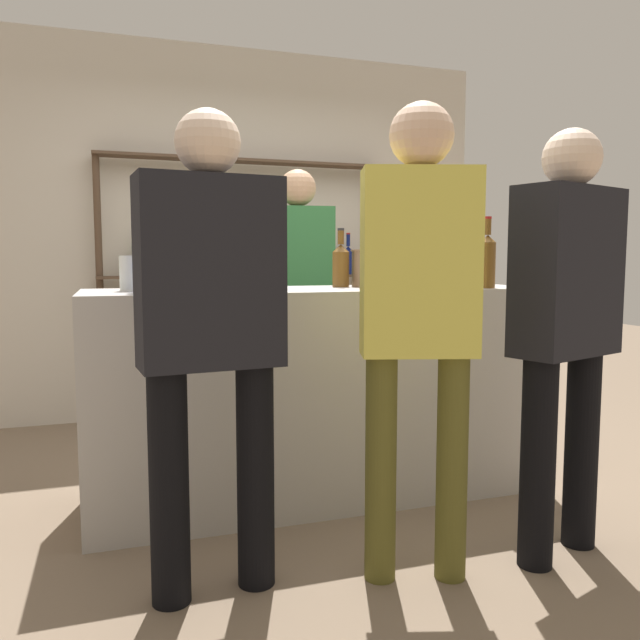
# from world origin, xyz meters

# --- Properties ---
(ground_plane) EXTENTS (16.00, 16.00, 0.00)m
(ground_plane) POSITION_xyz_m (0.00, 0.00, 0.00)
(ground_plane) COLOR #7A6651
(bar_counter) EXTENTS (2.27, 0.67, 1.06)m
(bar_counter) POSITION_xyz_m (0.00, 0.00, 0.53)
(bar_counter) COLOR #B7B2AD
(bar_counter) RESTS_ON ground_plane
(back_wall) EXTENTS (3.87, 0.12, 2.80)m
(back_wall) POSITION_xyz_m (0.00, 1.94, 1.40)
(back_wall) COLOR beige
(back_wall) RESTS_ON ground_plane
(back_shelf) EXTENTS (2.20, 0.18, 1.95)m
(back_shelf) POSITION_xyz_m (0.01, 1.76, 1.27)
(back_shelf) COLOR #4C3828
(back_shelf) RESTS_ON ground_plane
(counter_bottle_0) EXTENTS (0.08, 0.08, 0.36)m
(counter_bottle_0) POSITION_xyz_m (0.81, -0.23, 1.20)
(counter_bottle_0) COLOR brown
(counter_bottle_0) RESTS_ON bar_counter
(counter_bottle_1) EXTENTS (0.08, 0.08, 0.37)m
(counter_bottle_1) POSITION_xyz_m (-0.85, 0.16, 1.20)
(counter_bottle_1) COLOR brown
(counter_bottle_1) RESTS_ON bar_counter
(counter_bottle_2) EXTENTS (0.09, 0.09, 0.36)m
(counter_bottle_2) POSITION_xyz_m (-0.86, -0.13, 1.20)
(counter_bottle_2) COLOR #0F1956
(counter_bottle_2) RESTS_ON bar_counter
(counter_bottle_3) EXTENTS (0.09, 0.09, 0.31)m
(counter_bottle_3) POSITION_xyz_m (0.16, 0.13, 1.18)
(counter_bottle_3) COLOR brown
(counter_bottle_3) RESTS_ON bar_counter
(counter_bottle_4) EXTENTS (0.08, 0.08, 0.33)m
(counter_bottle_4) POSITION_xyz_m (-0.49, 0.19, 1.18)
(counter_bottle_4) COLOR #0F1956
(counter_bottle_4) RESTS_ON bar_counter
(wine_glass) EXTENTS (0.08, 0.08, 0.16)m
(wine_glass) POSITION_xyz_m (0.83, 0.02, 1.18)
(wine_glass) COLOR silver
(wine_glass) RESTS_ON bar_counter
(ice_bucket) EXTENTS (0.24, 0.24, 0.20)m
(ice_bucket) POSITION_xyz_m (0.33, 0.10, 1.15)
(ice_bucket) COLOR #846647
(ice_bucket) RESTS_ON bar_counter
(cork_jar) EXTENTS (0.12, 0.12, 0.16)m
(cork_jar) POSITION_xyz_m (-0.90, 0.03, 1.14)
(cork_jar) COLOR silver
(cork_jar) RESTS_ON bar_counter
(customer_center) EXTENTS (0.45, 0.30, 1.75)m
(customer_center) POSITION_xyz_m (0.07, -0.92, 1.05)
(customer_center) COLOR brown
(customer_center) RESTS_ON ground_plane
(customer_right) EXTENTS (0.52, 0.35, 1.70)m
(customer_right) POSITION_xyz_m (0.71, -0.94, 0.99)
(customer_right) COLOR black
(customer_right) RESTS_ON ground_plane
(server_behind_counter) EXTENTS (0.47, 0.25, 1.76)m
(server_behind_counter) POSITION_xyz_m (0.13, 0.85, 1.04)
(server_behind_counter) COLOR black
(server_behind_counter) RESTS_ON ground_plane
(customer_left) EXTENTS (0.51, 0.26, 1.71)m
(customer_left) POSITION_xyz_m (-0.66, -0.79, 0.99)
(customer_left) COLOR black
(customer_left) RESTS_ON ground_plane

